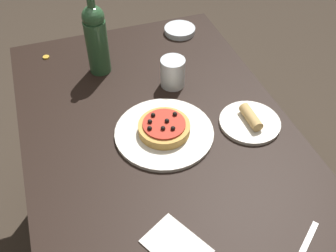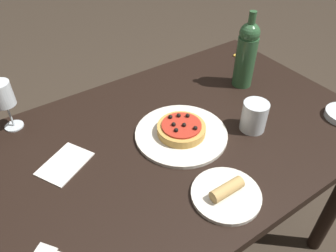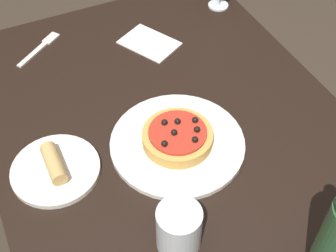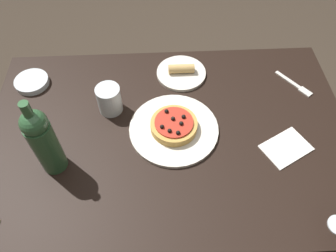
# 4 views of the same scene
# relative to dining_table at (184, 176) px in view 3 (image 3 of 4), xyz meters

# --- Properties ---
(dining_table) EXTENTS (1.23, 0.81, 0.75)m
(dining_table) POSITION_rel_dining_table_xyz_m (0.00, 0.00, 0.00)
(dining_table) COLOR black
(dining_table) RESTS_ON ground_plane
(dinner_plate) EXTENTS (0.30, 0.30, 0.01)m
(dinner_plate) POSITION_rel_dining_table_xyz_m (-0.02, -0.01, 0.11)
(dinner_plate) COLOR silver
(dinner_plate) RESTS_ON dining_table
(pizza) EXTENTS (0.16, 0.16, 0.05)m
(pizza) POSITION_rel_dining_table_xyz_m (-0.02, -0.01, 0.13)
(pizza) COLOR gold
(pizza) RESTS_ON dinner_plate
(water_cup) EXTENTS (0.08, 0.08, 0.10)m
(water_cup) POSITION_rel_dining_table_xyz_m (0.20, -0.11, 0.15)
(water_cup) COLOR silver
(water_cup) RESTS_ON dining_table
(fork) EXTENTS (0.11, 0.14, 0.00)m
(fork) POSITION_rel_dining_table_xyz_m (-0.48, -0.19, 0.11)
(fork) COLOR beige
(fork) RESTS_ON dining_table
(side_plate) EXTENTS (0.19, 0.19, 0.05)m
(side_plate) POSITION_rel_dining_table_xyz_m (-0.06, -0.28, 0.11)
(side_plate) COLOR silver
(side_plate) RESTS_ON dining_table
(paper_napkin) EXTENTS (0.18, 0.16, 0.00)m
(paper_napkin) POSITION_rel_dining_table_xyz_m (-0.38, 0.08, 0.10)
(paper_napkin) COLOR silver
(paper_napkin) RESTS_ON dining_table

